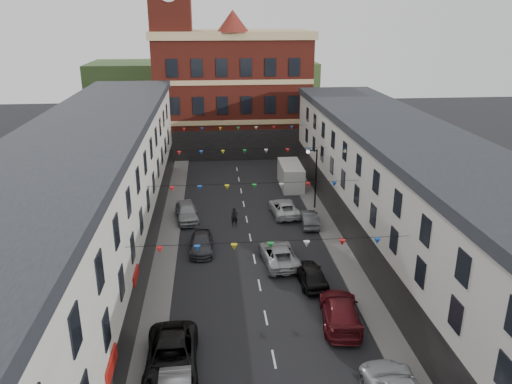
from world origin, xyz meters
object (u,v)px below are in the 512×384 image
object	(u,v)px
car_left_c	(172,357)
car_right_c	(340,311)
moving_car	(279,254)
white_van	(291,175)
street_lamp	(314,171)
pedestrian	(234,217)
car_right_d	(311,274)
car_right_f	(284,208)
car_right_e	(309,219)
car_left_d	(201,243)
car_left_e	(187,212)

from	to	relation	value
car_left_c	car_right_c	xyz separation A→B (m)	(9.97, 3.46, -0.02)
car_right_c	moving_car	distance (m)	8.55
white_van	street_lamp	bearing A→B (deg)	-80.86
pedestrian	car_right_d	bearing A→B (deg)	-75.16
car_right_f	moving_car	bearing A→B (deg)	74.78
pedestrian	street_lamp	bearing A→B (deg)	14.58
car_right_e	white_van	size ratio (longest dim) A/B	0.68
car_left_d	car_right_c	size ratio (longest dim) A/B	0.79
car_right_f	moving_car	distance (m)	9.84
car_left_c	pedestrian	world-z (taller)	pedestrian
car_right_f	pedestrian	xyz separation A→B (m)	(-4.79, -2.30, 0.17)
car_left_d	pedestrian	xyz separation A→B (m)	(2.89, 4.71, 0.22)
car_left_d	car_right_e	distance (m)	10.48
moving_car	car_right_e	bearing A→B (deg)	-122.60
car_right_c	moving_car	xyz separation A→B (m)	(-2.67, 8.13, -0.07)
street_lamp	moving_car	size ratio (longest dim) A/B	1.12
street_lamp	car_left_c	world-z (taller)	street_lamp
car_right_e	car_right_f	distance (m)	3.36
car_left_d	car_right_f	distance (m)	10.40
street_lamp	car_right_d	world-z (taller)	street_lamp
car_left_c	car_right_e	xyz separation A→B (m)	(11.00, 18.49, -0.17)
street_lamp	car_right_c	xyz separation A→B (m)	(-2.08, -18.93, -3.09)
street_lamp	car_left_e	xyz separation A→B (m)	(-12.05, -1.61, -3.09)
car_right_c	pedestrian	distance (m)	16.49
car_right_e	white_van	xyz separation A→B (m)	(0.02, 10.86, 0.63)
car_right_c	moving_car	size ratio (longest dim) A/B	1.04
street_lamp	car_left_d	xyz separation A→B (m)	(-10.63, -8.15, -3.26)
car_left_d	car_right_c	world-z (taller)	car_right_c
car_left_d	street_lamp	bearing A→B (deg)	38.06
car_left_e	white_van	distance (m)	13.97
car_right_c	car_right_e	size ratio (longest dim) A/B	1.41
street_lamp	car_right_e	distance (m)	5.18
car_right_c	car_left_d	bearing A→B (deg)	-43.70
street_lamp	car_right_c	bearing A→B (deg)	-96.27
white_van	pedestrian	xyz separation A→B (m)	(-6.72, -10.39, -0.42)
car_left_c	car_right_d	world-z (taller)	car_left_c
car_left_c	car_right_c	size ratio (longest dim) A/B	1.06
car_right_d	car_right_f	xyz separation A→B (m)	(0.00, 12.97, -0.06)
car_right_e	car_right_f	xyz separation A→B (m)	(-1.90, 2.77, 0.04)
car_left_c	car_right_f	xyz separation A→B (m)	(9.10, 21.25, -0.13)
car_right_d	car_right_c	bearing A→B (deg)	96.19
street_lamp	car_right_f	size ratio (longest dim) A/B	1.20
car_left_c	street_lamp	bearing A→B (deg)	60.72
moving_car	car_right_f	bearing A→B (deg)	-104.94
car_right_c	car_right_d	distance (m)	4.91
car_left_e	car_right_e	bearing A→B (deg)	-19.09
car_left_e	car_right_c	bearing A→B (deg)	-67.41
car_right_c	car_right_f	bearing A→B (deg)	-79.33
white_van	car_left_e	bearing A→B (deg)	-141.38
car_left_d	car_left_e	distance (m)	6.69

